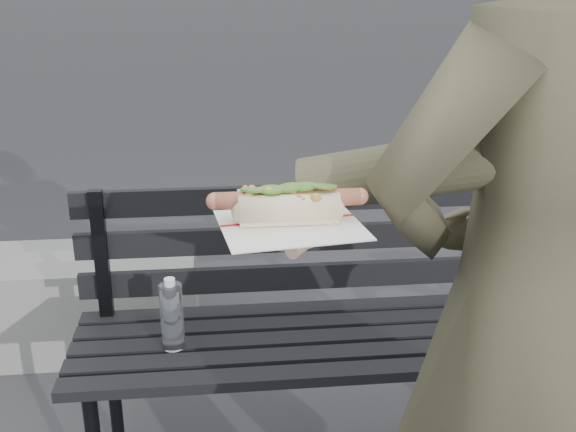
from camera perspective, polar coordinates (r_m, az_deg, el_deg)
name	(u,v)px	position (r m, az deg, el deg)	size (l,w,h in m)	color
park_bench	(326,310)	(2.02, 3.21, -7.93)	(1.50, 0.44, 0.88)	black
concrete_block	(48,303)	(2.93, -19.64, -6.98)	(1.20, 0.40, 0.40)	slate
person	(531,325)	(1.24, 19.88, -8.66)	(0.66, 0.43, 1.80)	#413F2B
held_hotdog	(420,176)	(1.03, 11.10, 3.38)	(0.64, 0.31, 0.20)	#413F2B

